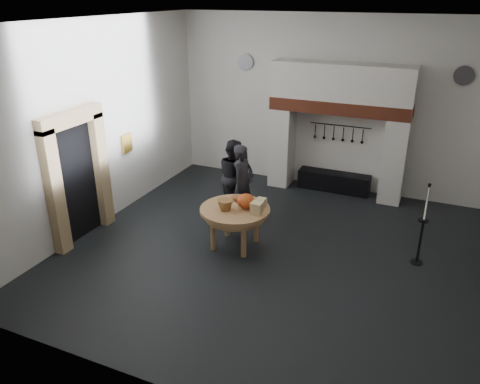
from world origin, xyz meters
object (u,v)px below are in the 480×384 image
at_px(iron_range, 334,182).
at_px(visitor_near, 243,184).
at_px(work_table, 235,210).
at_px(barrier_post_near, 420,243).
at_px(barrier_post_far, 426,204).
at_px(visitor_far, 234,176).

bearing_deg(iron_range, visitor_near, -120.52).
xyz_separation_m(work_table, barrier_post_near, (3.59, 0.81, -0.39)).
distance_m(iron_range, barrier_post_near, 3.82).
bearing_deg(visitor_near, barrier_post_far, -59.17).
height_order(work_table, barrier_post_far, barrier_post_far).
height_order(visitor_far, barrier_post_far, visitor_far).
bearing_deg(iron_range, barrier_post_near, -51.45).
height_order(work_table, barrier_post_near, barrier_post_near).
relative_size(iron_range, visitor_near, 1.04).
relative_size(visitor_near, barrier_post_near, 2.04).
relative_size(visitor_near, visitor_far, 1.02).
distance_m(iron_range, barrier_post_far, 2.58).
relative_size(work_table, barrier_post_near, 1.61).
xyz_separation_m(iron_range, visitor_near, (-1.54, -2.62, 0.67)).
xyz_separation_m(work_table, visitor_far, (-0.73, 1.58, 0.06)).
relative_size(iron_range, barrier_post_far, 2.11).
distance_m(iron_range, work_table, 4.03).
xyz_separation_m(iron_range, barrier_post_near, (2.38, -2.99, 0.20)).
height_order(visitor_near, barrier_post_far, visitor_near).
bearing_deg(barrier_post_near, work_table, -167.23).
bearing_deg(visitor_far, visitor_near, -176.13).
relative_size(work_table, visitor_far, 0.80).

